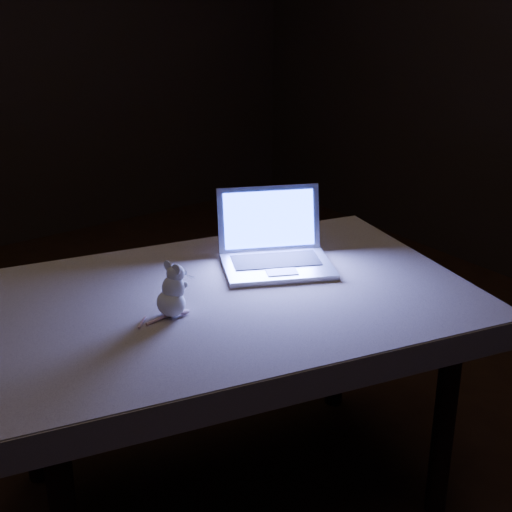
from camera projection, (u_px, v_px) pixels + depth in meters
floor at (195, 483)px, 2.42m from camera, size 5.00×5.00×0.00m
table at (230, 400)px, 2.25m from camera, size 1.45×1.10×0.69m
tablecloth at (203, 318)px, 2.08m from camera, size 1.63×1.38×0.08m
laptop at (278, 235)px, 2.25m from camera, size 0.43×0.41×0.23m
plush_mouse at (170, 290)px, 1.97m from camera, size 0.15×0.15×0.15m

